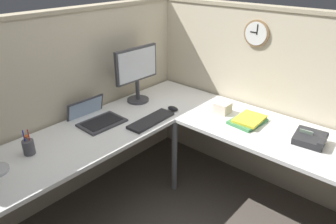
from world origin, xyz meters
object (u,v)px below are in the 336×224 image
monitor (137,71)px  tissue_box (223,108)px  keyboard (151,120)px  office_phone (311,139)px  book_stack (248,120)px  wall_clock (257,33)px  laptop (95,117)px  pen_cup (29,147)px  computer_mouse (173,109)px

monitor → tissue_box: (0.30, -0.72, -0.25)m
keyboard → office_phone: size_ratio=1.94×
book_stack → keyboard: bearing=129.7°
monitor → office_phone: (0.27, -1.46, -0.26)m
office_phone → tissue_box: bearing=88.0°
monitor → book_stack: monitor is taller
wall_clock → tissue_box: bearing=166.3°
wall_clock → monitor: bearing=127.6°
laptop → pen_cup: pen_cup is taller
office_phone → monitor: bearing=100.6°
monitor → computer_mouse: monitor is taller
laptop → book_stack: bearing=-51.1°
office_phone → wall_clock: bearing=62.9°
computer_mouse → pen_cup: bearing=166.1°
pen_cup → book_stack: pen_cup is taller
pen_cup → wall_clock: bearing=-22.5°
monitor → laptop: size_ratio=1.28×
office_phone → wall_clock: size_ratio=1.01×
monitor → wall_clock: (0.61, -0.80, 0.34)m
computer_mouse → keyboard: bearing=-179.2°
computer_mouse → pen_cup: size_ratio=0.58×
keyboard → tissue_box: tissue_box is taller
laptop → wall_clock: (1.11, -0.78, 0.61)m
laptop → book_stack: laptop is taller
tissue_box → pen_cup: bearing=155.6°
keyboard → tissue_box: bearing=-35.6°
book_stack → tissue_box: 0.26m
monitor → pen_cup: size_ratio=2.78×
laptop → wall_clock: wall_clock is taller
tissue_box → keyboard: bearing=146.7°
monitor → tissue_box: size_ratio=4.17×
pen_cup → laptop: bearing=7.3°
wall_clock → office_phone: bearing=-117.1°
laptop → book_stack: size_ratio=1.30×
pen_cup → monitor: bearing=4.7°
keyboard → monitor: bearing=57.5°
pen_cup → office_phone: size_ratio=0.81×
tissue_box → wall_clock: (0.31, -0.08, 0.59)m
laptop → tissue_box: size_ratio=3.25×
book_stack → computer_mouse: bearing=110.1°
book_stack → wall_clock: bearing=27.9°
book_stack → office_phone: bearing=-90.2°
keyboard → wall_clock: (0.83, -0.42, 0.62)m
keyboard → tissue_box: 0.62m
pen_cup → office_phone: bearing=-45.1°
monitor → office_phone: monitor is taller
laptop → office_phone: laptop is taller
monitor → laptop: monitor is taller
laptop → office_phone: (0.77, -1.45, 0.01)m
pen_cup → wall_clock: (1.71, -0.71, 0.58)m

